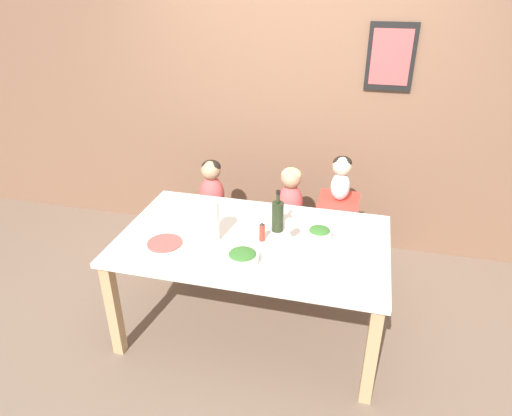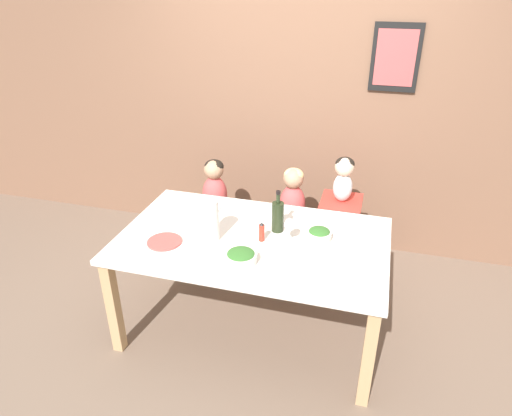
% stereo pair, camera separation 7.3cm
% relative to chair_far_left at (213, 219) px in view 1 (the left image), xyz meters
% --- Properties ---
extents(ground_plane, '(14.00, 14.00, 0.00)m').
position_rel_chair_far_left_xyz_m(ground_plane, '(0.55, -0.77, -0.38)').
color(ground_plane, '#705B4C').
extents(wall_back, '(10.00, 0.09, 2.70)m').
position_rel_chair_far_left_xyz_m(wall_back, '(0.56, 0.57, 0.97)').
color(wall_back, brown).
rests_on(wall_back, ground_plane).
extents(dining_table, '(1.74, 1.04, 0.74)m').
position_rel_chair_far_left_xyz_m(dining_table, '(0.55, -0.77, 0.27)').
color(dining_table, silver).
rests_on(dining_table, ground_plane).
extents(chair_far_left, '(0.37, 0.41, 0.46)m').
position_rel_chair_far_left_xyz_m(chair_far_left, '(0.00, 0.00, 0.00)').
color(chair_far_left, silver).
rests_on(chair_far_left, ground_plane).
extents(chair_far_center, '(0.37, 0.41, 0.46)m').
position_rel_chair_far_left_xyz_m(chair_far_center, '(0.66, 0.00, 0.00)').
color(chair_far_center, silver).
rests_on(chair_far_center, ground_plane).
extents(chair_right_highchair, '(0.31, 0.35, 0.70)m').
position_rel_chair_far_left_xyz_m(chair_right_highchair, '(1.05, 0.00, 0.16)').
color(chair_right_highchair, silver).
rests_on(chair_right_highchair, ground_plane).
extents(person_child_left, '(0.21, 0.20, 0.46)m').
position_rel_chair_far_left_xyz_m(person_child_left, '(0.00, 0.00, 0.32)').
color(person_child_left, '#C64C4C').
rests_on(person_child_left, chair_far_left).
extents(person_child_center, '(0.21, 0.20, 0.46)m').
position_rel_chair_far_left_xyz_m(person_child_center, '(0.66, 0.00, 0.32)').
color(person_child_center, '#C64C4C').
rests_on(person_child_center, chair_far_center).
extents(person_baby_right, '(0.15, 0.15, 0.35)m').
position_rel_chair_far_left_xyz_m(person_baby_right, '(1.05, 0.00, 0.53)').
color(person_baby_right, silver).
rests_on(person_baby_right, chair_right_highchair).
extents(wine_bottle, '(0.08, 0.08, 0.29)m').
position_rel_chair_far_left_xyz_m(wine_bottle, '(0.69, -0.64, 0.47)').
color(wine_bottle, '#232D19').
rests_on(wine_bottle, dining_table).
extents(paper_towel_roll, '(0.11, 0.11, 0.28)m').
position_rel_chair_far_left_xyz_m(paper_towel_roll, '(0.30, -0.86, 0.49)').
color(paper_towel_roll, white).
rests_on(paper_towel_roll, dining_table).
extents(wine_glass_near, '(0.07, 0.07, 0.17)m').
position_rel_chair_far_left_xyz_m(wine_glass_near, '(0.79, -0.76, 0.47)').
color(wine_glass_near, white).
rests_on(wine_glass_near, dining_table).
extents(salad_bowl_large, '(0.19, 0.19, 0.08)m').
position_rel_chair_far_left_xyz_m(salad_bowl_large, '(0.56, -1.06, 0.39)').
color(salad_bowl_large, silver).
rests_on(salad_bowl_large, dining_table).
extents(salad_bowl_small, '(0.16, 0.16, 0.08)m').
position_rel_chair_far_left_xyz_m(salad_bowl_small, '(0.97, -0.67, 0.39)').
color(salad_bowl_small, silver).
rests_on(salad_bowl_small, dining_table).
extents(dinner_plate_front_left, '(0.22, 0.22, 0.01)m').
position_rel_chair_far_left_xyz_m(dinner_plate_front_left, '(0.03, -0.98, 0.36)').
color(dinner_plate_front_left, '#D14C47').
rests_on(dinner_plate_front_left, dining_table).
extents(dinner_plate_back_left, '(0.22, 0.22, 0.01)m').
position_rel_chair_far_left_xyz_m(dinner_plate_back_left, '(0.11, -0.48, 0.36)').
color(dinner_plate_back_left, silver).
rests_on(dinner_plate_back_left, dining_table).
extents(condiment_bottle_hot_sauce, '(0.04, 0.04, 0.13)m').
position_rel_chair_far_left_xyz_m(condiment_bottle_hot_sauce, '(0.62, -0.79, 0.42)').
color(condiment_bottle_hot_sauce, red).
rests_on(condiment_bottle_hot_sauce, dining_table).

